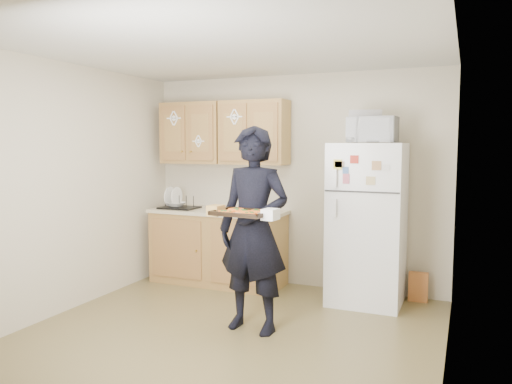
% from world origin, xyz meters
% --- Properties ---
extents(floor, '(3.60, 3.60, 0.00)m').
position_xyz_m(floor, '(0.00, 0.00, 0.00)').
color(floor, brown).
rests_on(floor, ground).
extents(ceiling, '(3.60, 3.60, 0.00)m').
position_xyz_m(ceiling, '(0.00, 0.00, 2.50)').
color(ceiling, silver).
rests_on(ceiling, wall_back).
extents(wall_back, '(3.60, 0.04, 2.50)m').
position_xyz_m(wall_back, '(0.00, 1.80, 1.25)').
color(wall_back, beige).
rests_on(wall_back, floor).
extents(wall_front, '(3.60, 0.04, 2.50)m').
position_xyz_m(wall_front, '(0.00, -1.80, 1.25)').
color(wall_front, beige).
rests_on(wall_front, floor).
extents(wall_left, '(0.04, 3.60, 2.50)m').
position_xyz_m(wall_left, '(-1.80, 0.00, 1.25)').
color(wall_left, beige).
rests_on(wall_left, floor).
extents(wall_right, '(0.04, 3.60, 2.50)m').
position_xyz_m(wall_right, '(1.80, 0.00, 1.25)').
color(wall_right, beige).
rests_on(wall_right, floor).
extents(refrigerator, '(0.75, 0.70, 1.70)m').
position_xyz_m(refrigerator, '(0.95, 1.43, 0.85)').
color(refrigerator, white).
rests_on(refrigerator, floor).
extents(base_cabinet, '(1.60, 0.60, 0.86)m').
position_xyz_m(base_cabinet, '(-0.85, 1.48, 0.43)').
color(base_cabinet, '#935A32').
rests_on(base_cabinet, floor).
extents(countertop, '(1.64, 0.64, 0.04)m').
position_xyz_m(countertop, '(-0.85, 1.48, 0.88)').
color(countertop, beige).
rests_on(countertop, base_cabinet).
extents(upper_cab_left, '(0.80, 0.33, 0.75)m').
position_xyz_m(upper_cab_left, '(-1.25, 1.61, 1.83)').
color(upper_cab_left, '#935A32').
rests_on(upper_cab_left, wall_back).
extents(upper_cab_right, '(0.80, 0.33, 0.75)m').
position_xyz_m(upper_cab_right, '(-0.43, 1.61, 1.83)').
color(upper_cab_right, '#935A32').
rests_on(upper_cab_right, wall_back).
extents(cereal_box, '(0.20, 0.07, 0.32)m').
position_xyz_m(cereal_box, '(1.47, 1.67, 0.16)').
color(cereal_box, gold).
rests_on(cereal_box, floor).
extents(person, '(0.71, 0.50, 1.85)m').
position_xyz_m(person, '(0.16, 0.23, 0.93)').
color(person, black).
rests_on(person, floor).
extents(baking_tray, '(0.49, 0.38, 0.04)m').
position_xyz_m(baking_tray, '(0.19, -0.07, 1.11)').
color(baking_tray, black).
rests_on(baking_tray, person).
extents(pizza_front_left, '(0.16, 0.16, 0.02)m').
position_xyz_m(pizza_front_left, '(0.07, -0.14, 1.13)').
color(pizza_front_left, orange).
rests_on(pizza_front_left, baking_tray).
extents(pizza_front_right, '(0.16, 0.16, 0.02)m').
position_xyz_m(pizza_front_right, '(0.29, -0.16, 1.13)').
color(pizza_front_right, orange).
rests_on(pizza_front_right, baking_tray).
extents(pizza_back_left, '(0.16, 0.16, 0.02)m').
position_xyz_m(pizza_back_left, '(0.08, 0.01, 1.13)').
color(pizza_back_left, orange).
rests_on(pizza_back_left, baking_tray).
extents(pizza_back_right, '(0.16, 0.16, 0.02)m').
position_xyz_m(pizza_back_right, '(0.30, -0.01, 1.13)').
color(pizza_back_right, orange).
rests_on(pizza_back_right, baking_tray).
extents(pizza_center, '(0.16, 0.16, 0.02)m').
position_xyz_m(pizza_center, '(0.19, -0.07, 1.13)').
color(pizza_center, orange).
rests_on(pizza_center, baking_tray).
extents(microwave, '(0.49, 0.34, 0.27)m').
position_xyz_m(microwave, '(0.99, 1.38, 1.83)').
color(microwave, white).
rests_on(microwave, refrigerator).
extents(foil_pan, '(0.37, 0.29, 0.07)m').
position_xyz_m(foil_pan, '(0.91, 1.41, 2.00)').
color(foil_pan, '#B3B3BA').
rests_on(foil_pan, microwave).
extents(dish_rack, '(0.45, 0.34, 0.18)m').
position_xyz_m(dish_rack, '(-1.35, 1.41, 0.99)').
color(dish_rack, black).
rests_on(dish_rack, countertop).
extents(bowl, '(0.24, 0.24, 0.05)m').
position_xyz_m(bowl, '(-1.40, 1.41, 0.95)').
color(bowl, white).
rests_on(bowl, dish_rack).
extents(soap_bottle, '(0.10, 0.11, 0.18)m').
position_xyz_m(soap_bottle, '(-0.26, 1.38, 0.99)').
color(soap_bottle, white).
rests_on(soap_bottle, countertop).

